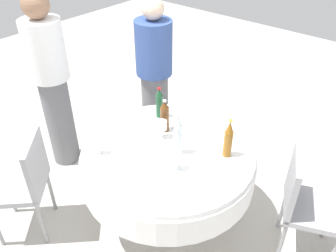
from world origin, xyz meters
name	(u,v)px	position (x,y,z in m)	size (l,w,h in m)	color
ground_plane	(168,217)	(0.00, 0.00, 0.00)	(10.00, 10.00, 0.00)	#B7B2A8
dining_table	(168,165)	(0.00, 0.00, 0.59)	(1.29, 1.29, 0.74)	white
bottle_clear_rear	(178,135)	(-0.02, 0.08, 0.89)	(0.06, 0.06, 0.32)	silver
bottle_amber_west	(228,139)	(-0.22, 0.36, 0.88)	(0.06, 0.06, 0.30)	#8C5619
bottle_dark_green_far	(159,103)	(-0.29, -0.34, 0.86)	(0.06, 0.06, 0.27)	#194728
bottle_brown_front	(165,116)	(-0.17, -0.18, 0.87)	(0.07, 0.07, 0.27)	#593314
wine_glass_front	(97,142)	(0.35, -0.35, 0.84)	(0.06, 0.06, 0.14)	white
wine_glass_left	(162,126)	(-0.09, -0.13, 0.84)	(0.07, 0.07, 0.15)	white
wine_glass_inner	(177,158)	(0.12, 0.18, 0.84)	(0.07, 0.07, 0.14)	white
plate_mid	(188,124)	(-0.34, -0.08, 0.75)	(0.25, 0.25, 0.02)	white
plate_right	(139,180)	(0.37, 0.07, 0.75)	(0.23, 0.23, 0.02)	white
knife_west	(153,150)	(0.08, -0.07, 0.74)	(0.18, 0.02, 0.01)	silver
knife_far	(131,136)	(0.06, -0.31, 0.74)	(0.18, 0.02, 0.01)	silver
person_rear	(154,78)	(-0.68, -0.74, 0.82)	(0.34, 0.34, 1.56)	slate
person_west	(52,82)	(0.07, -1.30, 0.88)	(0.34, 0.34, 1.67)	slate
chair_inner	(304,199)	(-0.39, 0.91, 0.52)	(0.53, 0.53, 0.87)	#99999E
chair_east	(26,179)	(0.74, -0.76, 0.52)	(0.57, 0.57, 0.87)	#99999E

